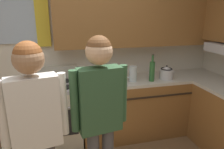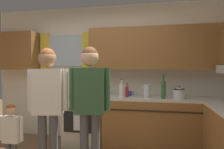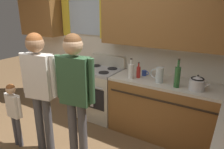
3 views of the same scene
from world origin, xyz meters
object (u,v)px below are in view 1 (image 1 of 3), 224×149
object	(u,v)px
bottle_wine_green	(152,71)
adult_in_plaid	(100,106)
bottle_milk_white	(105,76)
adult_holding_child	(35,120)
stove_oven	(55,114)
water_pitcher	(132,74)
stovetop_kettle	(166,73)
mug_cobalt_blue	(109,76)
bottle_sauce_red	(109,76)

from	to	relation	value
bottle_wine_green	adult_in_plaid	distance (m)	1.35
bottle_milk_white	adult_holding_child	xyz separation A→B (m)	(-0.78, -1.06, 0.02)
adult_in_plaid	bottle_milk_white	bearing A→B (deg)	75.49
stove_oven	water_pitcher	bearing A→B (deg)	-5.25
stovetop_kettle	adult_in_plaid	xyz separation A→B (m)	(-1.19, -1.01, 0.05)
bottle_wine_green	water_pitcher	xyz separation A→B (m)	(-0.27, 0.06, -0.04)
mug_cobalt_blue	stovetop_kettle	bearing A→B (deg)	-13.50
bottle_wine_green	adult_holding_child	world-z (taller)	adult_holding_child
adult_in_plaid	mug_cobalt_blue	bearing A→B (deg)	72.98
bottle_wine_green	water_pitcher	world-z (taller)	bottle_wine_green
bottle_milk_white	bottle_wine_green	distance (m)	0.69
stove_oven	bottle_wine_green	xyz separation A→B (m)	(1.38, -0.16, 0.58)
bottle_milk_white	mug_cobalt_blue	xyz separation A→B (m)	(0.12, 0.24, -0.08)
adult_in_plaid	bottle_sauce_red	bearing A→B (deg)	72.75
stove_oven	adult_holding_child	distance (m)	1.35
bottle_sauce_red	adult_holding_child	bearing A→B (deg)	-126.56
stovetop_kettle	adult_holding_child	size ratio (longest dim) A/B	0.17
mug_cobalt_blue	water_pitcher	world-z (taller)	water_pitcher
mug_cobalt_blue	adult_in_plaid	bearing A→B (deg)	-107.02
stovetop_kettle	adult_holding_child	bearing A→B (deg)	-147.36
stove_oven	bottle_milk_white	bearing A→B (deg)	-13.44
stovetop_kettle	bottle_milk_white	bearing A→B (deg)	-177.38
stove_oven	water_pitcher	distance (m)	1.24
adult_holding_child	adult_in_plaid	size ratio (longest dim) A/B	0.99
mug_cobalt_blue	bottle_sauce_red	bearing A→B (deg)	-105.29
bottle_wine_green	bottle_sauce_red	bearing A→B (deg)	171.07
bottle_milk_white	bottle_wine_green	xyz separation A→B (m)	(0.69, 0.00, 0.03)
bottle_milk_white	adult_in_plaid	distance (m)	1.00
stove_oven	adult_holding_child	size ratio (longest dim) A/B	0.67
stove_oven	bottle_sauce_red	world-z (taller)	bottle_sauce_red
bottle_sauce_red	mug_cobalt_blue	bearing A→B (deg)	74.71
stovetop_kettle	water_pitcher	xyz separation A→B (m)	(-0.52, 0.02, 0.02)
stovetop_kettle	mug_cobalt_blue	bearing A→B (deg)	166.50
bottle_milk_white	adult_in_plaid	bearing A→B (deg)	-104.51
bottle_sauce_red	bottle_wine_green	distance (m)	0.62
bottle_wine_green	adult_holding_child	distance (m)	1.81
stove_oven	bottle_sauce_red	size ratio (longest dim) A/B	4.48
mug_cobalt_blue	adult_holding_child	world-z (taller)	adult_holding_child
stove_oven	stovetop_kettle	distance (m)	1.72
stove_oven	bottle_wine_green	bearing A→B (deg)	-6.67
stove_oven	adult_holding_child	world-z (taller)	adult_holding_child
mug_cobalt_blue	adult_holding_child	bearing A→B (deg)	-124.62
bottle_sauce_red	adult_holding_child	world-z (taller)	adult_holding_child
stove_oven	water_pitcher	size ratio (longest dim) A/B	5.00
bottle_milk_white	adult_holding_child	bearing A→B (deg)	-126.30
bottle_wine_green	bottle_milk_white	bearing A→B (deg)	-179.75
bottle_milk_white	stovetop_kettle	distance (m)	0.94
bottle_wine_green	adult_holding_child	bearing A→B (deg)	-144.13
bottle_sauce_red	adult_holding_child	size ratio (longest dim) A/B	0.15
mug_cobalt_blue	adult_holding_child	distance (m)	1.58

